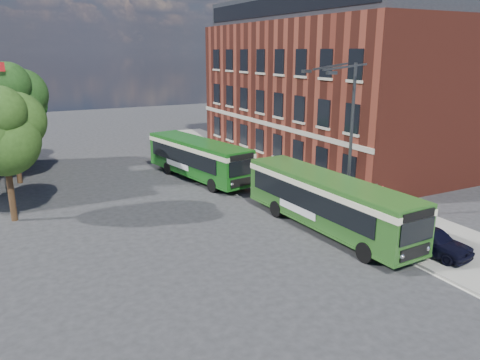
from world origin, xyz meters
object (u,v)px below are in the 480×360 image
bus_front (327,198)px  parked_car (430,239)px  bus_rear (198,156)px  street_lamp (346,140)px

bus_front → parked_car: size_ratio=3.06×
bus_front → bus_rear: same height
street_lamp → bus_front: 3.56m
street_lamp → parked_car: size_ratio=2.26×
street_lamp → parked_car: street_lamp is taller
bus_front → bus_rear: size_ratio=1.08×
bus_front → parked_car: bus_front is taller
bus_rear → street_lamp: bearing=-72.3°
bus_rear → parked_car: size_ratio=2.84×
bus_front → parked_car: bearing=-64.7°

